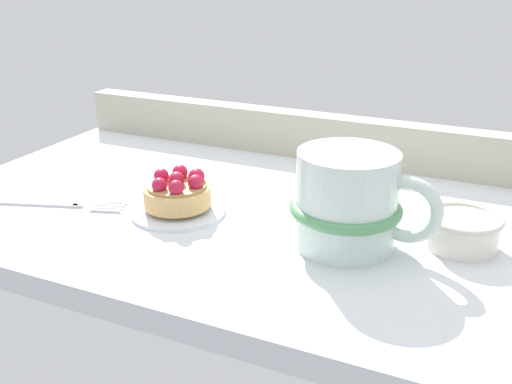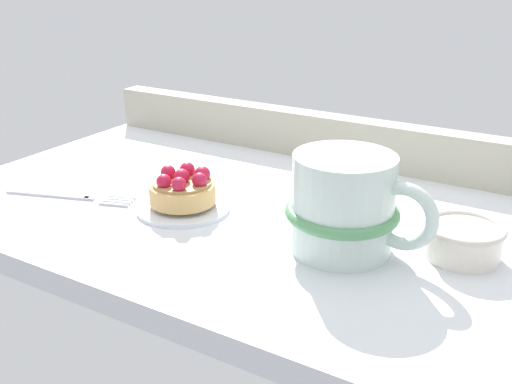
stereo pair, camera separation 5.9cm
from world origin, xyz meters
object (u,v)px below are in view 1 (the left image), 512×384
at_px(dessert_fork, 58,204).
at_px(sugar_bowl, 463,229).
at_px(dessert_plate, 178,209).
at_px(raspberry_tart, 178,192).
at_px(coffee_mug, 349,201).

bearing_deg(dessert_fork, sugar_bowl, 11.53).
bearing_deg(dessert_plate, raspberry_tart, 60.56).
bearing_deg(dessert_fork, coffee_mug, 7.48).
distance_m(raspberry_tart, dessert_fork, 0.14).
relative_size(coffee_mug, sugar_bowl, 1.97).
xyz_separation_m(coffee_mug, sugar_bowl, (0.10, 0.04, -0.03)).
relative_size(raspberry_tart, sugar_bowl, 1.00).
relative_size(dessert_plate, raspberry_tart, 1.42).
bearing_deg(coffee_mug, dessert_plate, -179.61).
height_order(raspberry_tart, dessert_fork, raspberry_tart).
height_order(raspberry_tart, sugar_bowl, raspberry_tart).
bearing_deg(raspberry_tart, coffee_mug, 0.23).
xyz_separation_m(dessert_fork, sugar_bowl, (0.42, 0.09, 0.01)).
xyz_separation_m(raspberry_tart, coffee_mug, (0.19, 0.00, 0.02)).
xyz_separation_m(raspberry_tart, sugar_bowl, (0.29, 0.04, -0.01)).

